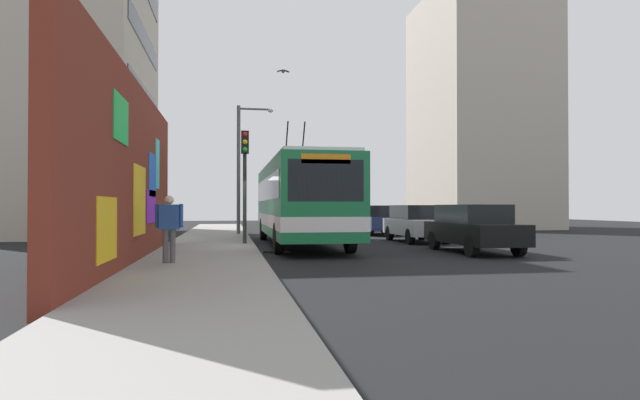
{
  "coord_description": "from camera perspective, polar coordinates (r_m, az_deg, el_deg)",
  "views": [
    {
      "loc": [
        -18.34,
        0.93,
        1.51
      ],
      "look_at": [
        1.61,
        -2.54,
        1.77
      ],
      "focal_mm": 29.51,
      "sensor_mm": 36.0,
      "label": 1
    }
  ],
  "objects": [
    {
      "name": "city_bus",
      "position": [
        20.52,
        -2.21,
        0.09
      ],
      "size": [
        11.33,
        2.63,
        5.03
      ],
      "color": "#19723F",
      "rests_on": "ground_plane"
    },
    {
      "name": "graffiti_wall",
      "position": [
        14.12,
        -19.72,
        2.65
      ],
      "size": [
        13.08,
        0.32,
        4.67
      ],
      "color": "maroon",
      "rests_on": "ground_plane"
    },
    {
      "name": "parked_car_champagne",
      "position": [
        33.71,
        3.75,
        -1.9
      ],
      "size": [
        4.1,
        1.75,
        1.58
      ],
      "color": "#C6B793",
      "rests_on": "ground_plane"
    },
    {
      "name": "sidewalk_slab",
      "position": [
        18.41,
        -11.96,
        -5.19
      ],
      "size": [
        48.0,
        3.2,
        0.15
      ],
      "primitive_type": "cube",
      "color": "gray",
      "rests_on": "ground_plane"
    },
    {
      "name": "traffic_light",
      "position": [
        19.64,
        -8.15,
        3.51
      ],
      "size": [
        0.49,
        0.28,
        4.18
      ],
      "color": "#2D382D",
      "rests_on": "sidewalk_slab"
    },
    {
      "name": "parked_car_navy",
      "position": [
        28.64,
        6.23,
        -2.1
      ],
      "size": [
        4.13,
        1.78,
        1.58
      ],
      "color": "navy",
      "rests_on": "ground_plane"
    },
    {
      "name": "building_far_right",
      "position": [
        40.47,
        16.83,
        9.12
      ],
      "size": [
        9.54,
        7.76,
        16.84
      ],
      "color": "#B2A899",
      "rests_on": "ground_plane"
    },
    {
      "name": "parked_car_black",
      "position": [
        18.04,
        16.24,
        -2.86
      ],
      "size": [
        4.38,
        1.75,
        1.58
      ],
      "color": "black",
      "rests_on": "ground_plane"
    },
    {
      "name": "building_far_left",
      "position": [
        32.19,
        -25.07,
        12.29
      ],
      "size": [
        11.57,
        7.31,
        17.46
      ],
      "color": "#B2A899",
      "rests_on": "ground_plane"
    },
    {
      "name": "street_lamp",
      "position": [
        26.88,
        -8.37,
        4.33
      ],
      "size": [
        0.44,
        1.84,
        6.47
      ],
      "color": "#4C4C51",
      "rests_on": "sidewalk_slab"
    },
    {
      "name": "parked_car_silver",
      "position": [
        22.95,
        10.37,
        -2.42
      ],
      "size": [
        4.16,
        1.74,
        1.58
      ],
      "color": "#B7B7BC",
      "rests_on": "ground_plane"
    },
    {
      "name": "curbside_puddle",
      "position": [
        17.62,
        -4.86,
        -5.65
      ],
      "size": [
        1.04,
        1.04,
        0.0
      ],
      "primitive_type": "cylinder",
      "color": "black",
      "rests_on": "ground_plane"
    },
    {
      "name": "ground_plane",
      "position": [
        18.43,
        -6.96,
        -5.43
      ],
      "size": [
        80.0,
        80.0,
        0.0
      ],
      "primitive_type": "plane",
      "color": "black"
    },
    {
      "name": "pedestrian_near_wall",
      "position": [
        13.26,
        -16.04,
        -2.45
      ],
      "size": [
        0.22,
        0.66,
        1.63
      ],
      "color": "#595960",
      "rests_on": "sidewalk_slab"
    },
    {
      "name": "flying_pigeons",
      "position": [
        24.55,
        -4.01,
        13.74
      ],
      "size": [
        0.32,
        0.55,
        0.14
      ],
      "color": "#47474C"
    }
  ]
}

